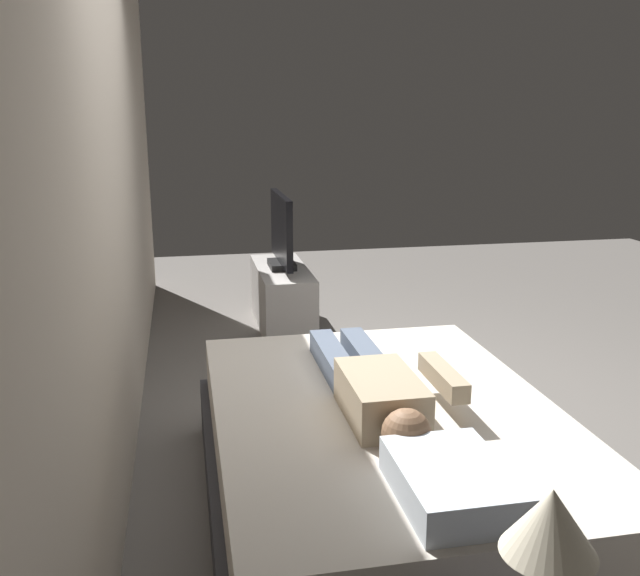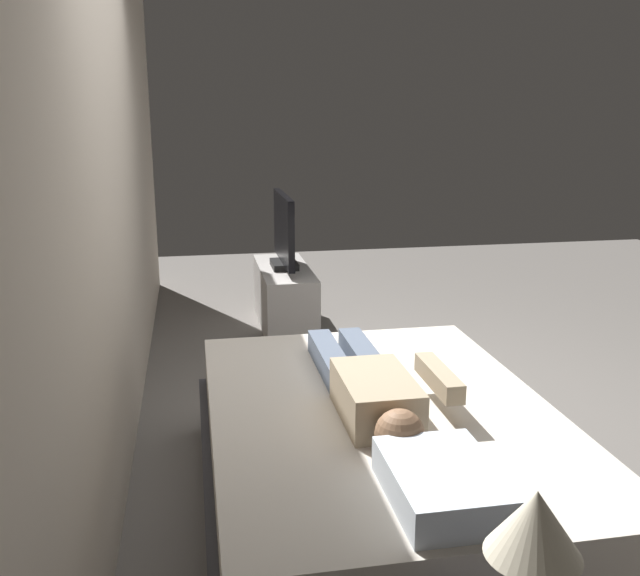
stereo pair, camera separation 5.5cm
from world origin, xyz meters
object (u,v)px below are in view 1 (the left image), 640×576
object	(u,v)px
tv_stand	(282,297)
lamp	(550,525)
tv	(281,233)
pillow	(452,482)
person	(376,386)
remote	(452,382)
bed	(384,466)

from	to	relation	value
tv_stand	lamp	bearing A→B (deg)	-179.90
tv_stand	lamp	xyz separation A→B (m)	(-4.19, -0.01, 0.60)
lamp	tv	bearing A→B (deg)	0.10
pillow	person	distance (m)	0.76
lamp	remote	bearing A→B (deg)	-14.34
remote	tv_stand	xyz separation A→B (m)	(2.66, 0.40, -0.30)
pillow	tv	world-z (taller)	tv
pillow	remote	xyz separation A→B (m)	(0.91, -0.37, -0.05)
person	tv	xyz separation A→B (m)	(2.81, -0.01, 0.16)
person	tv	world-z (taller)	tv
bed	pillow	xyz separation A→B (m)	(-0.73, -0.00, 0.34)
remote	tv	distance (m)	2.70
tv_stand	tv	world-z (taller)	tv
bed	remote	bearing A→B (deg)	-63.83
bed	tv_stand	distance (m)	2.84
person	tv	size ratio (longest dim) A/B	1.43
person	remote	world-z (taller)	person
bed	pillow	bearing A→B (deg)	-180.00
tv	bed	bearing A→B (deg)	-179.35
pillow	person	world-z (taller)	person
person	remote	distance (m)	0.44
remote	tv	xyz separation A→B (m)	(2.66, 0.40, 0.24)
bed	person	bearing A→B (deg)	53.13
pillow	lamp	bearing A→B (deg)	177.73
pillow	lamp	size ratio (longest dim) A/B	1.14
bed	remote	distance (m)	0.50
pillow	tv_stand	world-z (taller)	pillow
tv	lamp	distance (m)	4.19
pillow	tv	xyz separation A→B (m)	(3.57, 0.03, 0.18)
pillow	lamp	distance (m)	0.67
bed	tv	world-z (taller)	tv
pillow	tv_stand	bearing A→B (deg)	0.52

